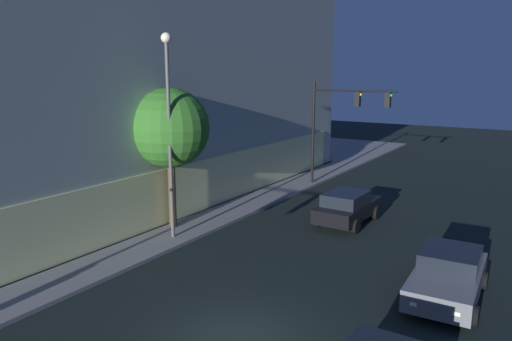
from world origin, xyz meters
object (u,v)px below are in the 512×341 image
object	(u,v)px
street_lamp_sidewalk	(169,114)
car_grey	(448,275)
modern_building	(44,25)
traffic_light_far_corner	(342,113)
car_black	(347,207)
sidewalk_tree	(170,128)

from	to	relation	value
street_lamp_sidewalk	car_grey	world-z (taller)	street_lamp_sidewalk
modern_building	car_grey	xyz separation A→B (m)	(-4.93, -27.52, -9.71)
traffic_light_far_corner	street_lamp_sidewalk	world-z (taller)	street_lamp_sidewalk
car_grey	car_black	size ratio (longest dim) A/B	1.05
traffic_light_far_corner	street_lamp_sidewalk	distance (m)	13.50
modern_building	traffic_light_far_corner	bearing A→B (deg)	-67.18
sidewalk_tree	car_black	xyz separation A→B (m)	(5.23, -6.79, -3.99)
street_lamp_sidewalk	car_grey	distance (m)	12.54
modern_building	car_grey	bearing A→B (deg)	-100.15
sidewalk_tree	car_black	size ratio (longest dim) A/B	1.47
car_grey	street_lamp_sidewalk	bearing A→B (deg)	92.82
traffic_light_far_corner	sidewalk_tree	world-z (taller)	traffic_light_far_corner
car_black	street_lamp_sidewalk	bearing A→B (deg)	138.86
traffic_light_far_corner	car_black	distance (m)	8.48
traffic_light_far_corner	street_lamp_sidewalk	bearing A→B (deg)	169.47
street_lamp_sidewalk	sidewalk_tree	bearing A→B (deg)	41.74
traffic_light_far_corner	street_lamp_sidewalk	xyz separation A→B (m)	(-13.25, 2.46, 0.79)
car_black	traffic_light_far_corner	bearing A→B (deg)	25.37
traffic_light_far_corner	car_grey	world-z (taller)	traffic_light_far_corner
street_lamp_sidewalk	car_grey	xyz separation A→B (m)	(0.57, -11.56, -4.81)
street_lamp_sidewalk	car_black	distance (m)	9.85
street_lamp_sidewalk	traffic_light_far_corner	bearing A→B (deg)	-10.53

